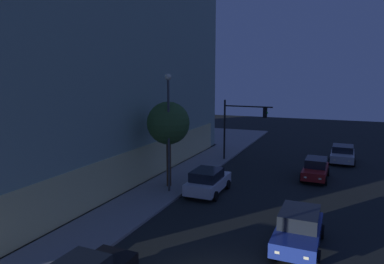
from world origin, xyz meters
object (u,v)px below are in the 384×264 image
Objects in this scene: car_silver at (343,154)px; traffic_light_far_corner at (240,121)px; street_lamp_sidewalk at (169,119)px; car_blue at (299,228)px; car_red at (316,169)px; sidewalk_tree at (168,124)px; car_white at (208,181)px; modern_building at (7,43)px.

traffic_light_far_corner is at bearing 112.46° from car_silver.
street_lamp_sidewalk reaches higher than traffic_light_far_corner.
car_blue is 12.02m from car_red.
car_silver is (13.32, -11.52, -3.89)m from sidewalk_tree.
sidewalk_tree is at bearing 27.70° from street_lamp_sidewalk.
sidewalk_tree is 1.39× the size of car_white.
car_red is (6.55, -9.56, -3.86)m from sidewalk_tree.
car_blue is 1.04× the size of car_silver.
modern_building is 21.63m from car_white.
car_blue is (-4.47, -9.05, -4.29)m from street_lamp_sidewalk.
modern_building is 3.89× the size of street_lamp_sidewalk.
modern_building reaches higher than traffic_light_far_corner.
car_white reaches higher than car_blue.
traffic_light_far_corner is 9.98m from sidewalk_tree.
sidewalk_tree is 18.03m from car_silver.
car_blue is 1.05× the size of car_red.
car_silver is at bearing -16.20° from car_red.
car_white is at bearing -92.54° from modern_building.
sidewalk_tree is at bearing 60.25° from car_blue.
sidewalk_tree is (1.01, 0.53, -0.48)m from street_lamp_sidewalk.
car_blue is (-5.47, -9.58, -3.82)m from sidewalk_tree.
traffic_light_far_corner reaches higher than car_blue.
modern_building is 7.09× the size of car_white.
car_red is (5.71, -25.70, -10.08)m from modern_building.
sidewalk_tree is at bearing 124.42° from car_red.
car_white is (-0.01, -3.00, -3.82)m from sidewalk_tree.
car_red is 7.05m from car_silver.
street_lamp_sidewalk is at bearing 142.49° from car_silver.
car_silver is (13.33, -8.53, -0.07)m from car_white.
car_blue is at bearing -155.05° from traffic_light_far_corner.
traffic_light_far_corner reaches higher than car_red.
modern_building reaches higher than street_lamp_sidewalk.
car_blue is 8.55m from car_white.
traffic_light_far_corner is 1.32× the size of car_red.
car_red is at bearing 163.80° from car_silver.
sidewalk_tree is 1.42× the size of car_red.
modern_building reaches higher than car_red.
car_white is at bearing -177.39° from traffic_light_far_corner.
street_lamp_sidewalk is 1.86× the size of car_red.
sidewalk_tree is (-9.61, 2.56, 0.76)m from traffic_light_far_corner.
car_red is at bearing 0.10° from car_blue.
car_white is at bearing -68.12° from street_lamp_sidewalk.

